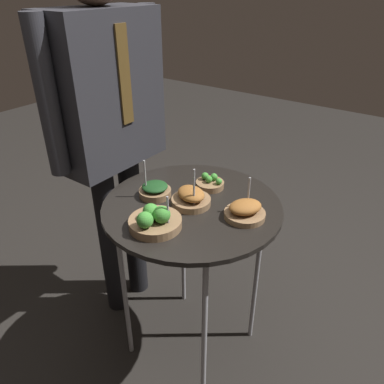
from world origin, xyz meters
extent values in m
plane|color=black|center=(0.00, 0.00, 0.00)|extent=(8.00, 8.00, 0.00)
cylinder|color=black|center=(0.00, 0.00, 0.75)|extent=(0.66, 0.66, 0.02)
cylinder|color=gray|center=(0.20, -0.20, 0.37)|extent=(0.02, 0.02, 0.75)
cylinder|color=gray|center=(-0.20, -0.20, 0.37)|extent=(0.02, 0.02, 0.75)
cylinder|color=gray|center=(0.20, 0.20, 0.37)|extent=(0.02, 0.02, 0.75)
cylinder|color=gray|center=(-0.20, 0.20, 0.37)|extent=(0.02, 0.02, 0.75)
cylinder|color=brown|center=(-0.03, 0.15, 0.78)|extent=(0.12, 0.12, 0.03)
ellipsoid|color=#143816|center=(-0.03, 0.15, 0.80)|extent=(0.10, 0.10, 0.03)
cylinder|color=#939399|center=(-0.06, 0.17, 0.84)|extent=(0.01, 0.01, 0.15)
cylinder|color=brown|center=(0.14, 0.02, 0.78)|extent=(0.11, 0.11, 0.02)
sphere|color=#387F2D|center=(0.16, 0.01, 0.80)|extent=(0.03, 0.03, 0.03)
sphere|color=#387F2D|center=(0.15, 0.04, 0.80)|extent=(0.03, 0.03, 0.03)
sphere|color=#387F2D|center=(0.14, 0.02, 0.80)|extent=(0.03, 0.03, 0.03)
sphere|color=#387F2D|center=(0.15, -0.02, 0.80)|extent=(0.02, 0.02, 0.02)
cylinder|color=brown|center=(-0.19, 0.01, 0.78)|extent=(0.18, 0.18, 0.03)
sphere|color=#387F2D|center=(-0.19, 0.01, 0.81)|extent=(0.04, 0.04, 0.04)
sphere|color=#387F2D|center=(-0.19, 0.03, 0.82)|extent=(0.05, 0.05, 0.05)
sphere|color=#387F2D|center=(-0.24, 0.01, 0.82)|extent=(0.05, 0.05, 0.05)
sphere|color=#387F2D|center=(-0.19, -0.02, 0.82)|extent=(0.06, 0.06, 0.06)
cylinder|color=#939399|center=(-0.18, -0.04, 0.83)|extent=(0.01, 0.01, 0.13)
cylinder|color=brown|center=(0.04, -0.20, 0.77)|extent=(0.14, 0.14, 0.02)
ellipsoid|color=brown|center=(0.04, -0.20, 0.81)|extent=(0.15, 0.14, 0.04)
cylinder|color=#939399|center=(0.07, -0.19, 0.83)|extent=(0.01, 0.01, 0.13)
cylinder|color=brown|center=(-0.01, 0.00, 0.78)|extent=(0.14, 0.14, 0.03)
ellipsoid|color=brown|center=(-0.01, 0.00, 0.81)|extent=(0.13, 0.15, 0.04)
cylinder|color=#939399|center=(-0.03, -0.03, 0.85)|extent=(0.01, 0.01, 0.16)
cylinder|color=black|center=(-0.03, 0.45, 0.40)|extent=(0.10, 0.10, 0.80)
cylinder|color=black|center=(0.12, 0.45, 0.40)|extent=(0.10, 0.10, 0.80)
cube|color=#28282D|center=(0.05, 0.45, 1.10)|extent=(0.45, 0.22, 0.60)
cube|color=#4C3819|center=(0.05, 0.34, 1.17)|extent=(0.05, 0.01, 0.36)
cylinder|color=#28282D|center=(-0.22, 0.45, 1.12)|extent=(0.07, 0.07, 0.55)
cylinder|color=#28282D|center=(0.31, 0.45, 1.12)|extent=(0.07, 0.07, 0.55)
camera|label=1|loc=(-0.95, -0.69, 1.49)|focal=35.00mm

